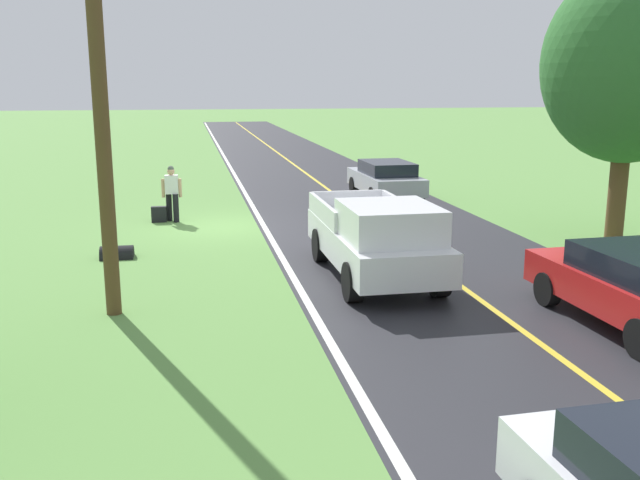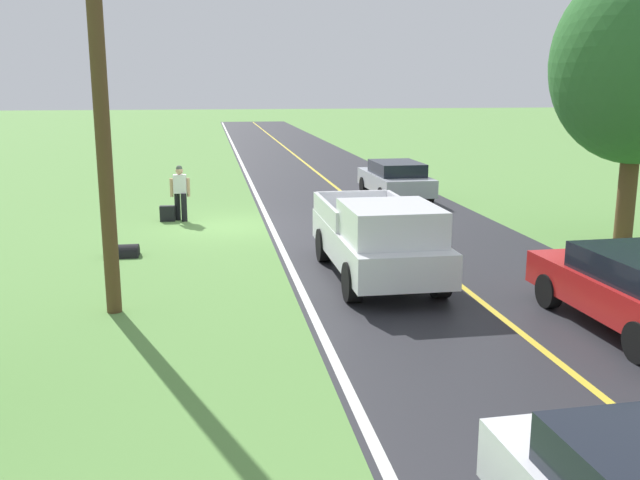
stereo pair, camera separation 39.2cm
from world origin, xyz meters
name	(u,v)px [view 2 (the right image)]	position (x,y,z in m)	size (l,w,h in m)	color
ground_plane	(228,226)	(0.00, 0.00, 0.00)	(200.00, 200.00, 0.00)	#609347
road_surface	(379,221)	(-4.71, 0.00, 0.00)	(7.20, 120.00, 0.00)	#28282D
lane_edge_line	(271,225)	(-1.30, 0.00, 0.01)	(0.16, 117.60, 0.00)	silver
lane_centre_line	(379,221)	(-4.71, 0.00, 0.01)	(0.14, 117.60, 0.00)	gold
hitchhiker_walking	(180,190)	(1.42, -1.17, 0.98)	(0.62, 0.52, 1.75)	black
suitcase_carried	(167,214)	(1.84, -1.11, 0.25)	(0.20, 0.46, 0.49)	black
pickup_truck_passing	(380,237)	(-3.08, 6.55, 0.97)	(2.12, 5.41, 1.82)	silver
tree_far_side_near	(639,64)	(-10.66, 3.75, 4.72)	(4.56, 4.56, 7.36)	brown
sedan_mid_oncoming	(638,288)	(-6.74, 10.36, 0.75)	(2.05, 4.46, 1.41)	red
sedan_near_oncoming	(395,179)	(-6.36, -4.20, 0.75)	(1.98, 4.43, 1.41)	#B2B7C1
utility_pole_roadside	(100,86)	(2.39, 7.87, 4.19)	(0.28, 0.28, 8.37)	brown
drainage_culvert	(123,256)	(2.73, 3.39, 0.00)	(0.60, 0.60, 0.80)	black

